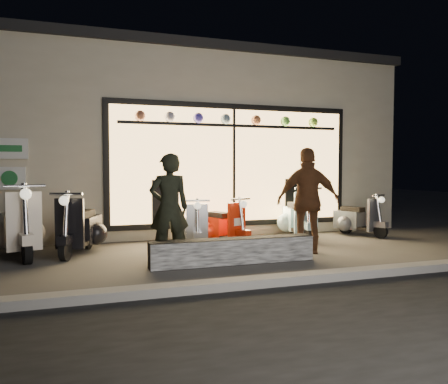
% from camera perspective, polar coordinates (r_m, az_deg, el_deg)
% --- Properties ---
extents(ground, '(40.00, 40.00, 0.00)m').
position_cam_1_polar(ground, '(7.50, 0.45, -8.29)').
color(ground, '#383533').
rests_on(ground, ground).
extents(kerb, '(40.00, 0.25, 0.12)m').
position_cam_1_polar(kerb, '(5.67, 7.08, -11.39)').
color(kerb, slate).
rests_on(kerb, ground).
extents(shop_building, '(10.20, 6.23, 4.20)m').
position_cam_1_polar(shop_building, '(12.19, -7.12, 5.96)').
color(shop_building, beige).
rests_on(shop_building, ground).
extents(graffiti_barrier, '(2.60, 0.28, 0.40)m').
position_cam_1_polar(graffiti_barrier, '(6.81, 1.21, -7.72)').
color(graffiti_barrier, black).
rests_on(graffiti_barrier, ground).
extents(scooter_silver, '(0.56, 1.25, 0.89)m').
position_cam_1_polar(scooter_silver, '(8.43, -3.71, -4.58)').
color(scooter_silver, black).
rests_on(scooter_silver, ground).
extents(scooter_red, '(0.72, 1.23, 0.90)m').
position_cam_1_polar(scooter_red, '(8.51, -0.52, -4.48)').
color(scooter_red, black).
rests_on(scooter_red, ground).
extents(scooter_black, '(0.79, 1.46, 1.05)m').
position_cam_1_polar(scooter_black, '(8.14, -18.12, -4.54)').
color(scooter_black, black).
rests_on(scooter_black, ground).
extents(scooter_cream, '(0.80, 1.65, 1.18)m').
position_cam_1_polar(scooter_cream, '(8.23, -25.25, -4.24)').
color(scooter_cream, black).
rests_on(scooter_cream, ground).
extents(scooter_blue, '(0.67, 1.50, 1.06)m').
position_cam_1_polar(scooter_blue, '(9.49, 9.65, -3.33)').
color(scooter_blue, black).
rests_on(scooter_blue, ground).
extents(scooter_grey, '(0.70, 1.22, 0.89)m').
position_cam_1_polar(scooter_grey, '(10.18, 16.65, -3.39)').
color(scooter_grey, black).
rests_on(scooter_grey, ground).
extents(man, '(0.64, 0.43, 1.72)m').
position_cam_1_polar(man, '(6.96, -7.19, -2.05)').
color(man, black).
rests_on(man, ground).
extents(woman, '(1.16, 0.72, 1.84)m').
position_cam_1_polar(woman, '(7.71, 10.94, -1.12)').
color(woman, '#57321B').
rests_on(woman, ground).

